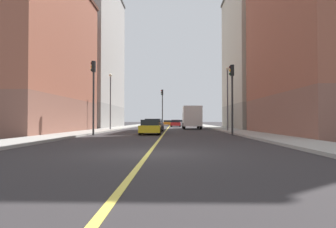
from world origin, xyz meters
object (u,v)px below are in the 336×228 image
traffic_light_median_far (162,103)px  car_silver (183,123)px  building_left_mid (261,57)px  building_right_midblock (89,56)px  car_teal (173,123)px  building_right_corner (30,53)px  car_red (176,123)px  car_orange (167,123)px  car_yellow (150,127)px  car_black (154,125)px  traffic_light_right_near (93,87)px  traffic_light_left_near (232,90)px  street_lamp_left_near (228,92)px  street_lamp_right_near (110,95)px  box_truck (192,117)px  car_blue (155,123)px

traffic_light_median_far → car_silver: (4.03, 17.08, -3.42)m
building_left_mid → building_right_midblock: bearing=165.5°
traffic_light_median_far → car_teal: bearing=86.8°
building_right_corner → car_teal: 53.39m
building_right_midblock → car_red: (14.67, 7.93, -11.46)m
traffic_light_median_far → car_orange: bearing=89.3°
car_orange → car_yellow: car_yellow is taller
car_black → car_red: 25.22m
traffic_light_right_near → car_black: size_ratio=1.36×
traffic_light_left_near → car_red: size_ratio=1.40×
traffic_light_right_near → street_lamp_left_near: size_ratio=0.90×
street_lamp_right_near → car_silver: 32.14m
car_yellow → car_black: (-0.15, 6.11, 0.05)m
traffic_light_right_near → car_silver: (8.80, 41.37, -3.33)m
traffic_light_right_near → box_truck: (9.24, 17.44, -2.33)m
car_teal → box_truck: box_truck is taller
traffic_light_median_far → car_teal: 31.33m
car_silver → street_lamp_right_near: bearing=-107.8°
traffic_light_median_far → box_truck: (4.47, -6.85, -2.42)m
car_orange → building_left_mid: bearing=-62.6°
traffic_light_right_near → street_lamp_right_near: (-0.98, 10.97, 0.28)m
traffic_light_right_near → car_black: traffic_light_right_near is taller
traffic_light_right_near → car_red: bearing=77.8°
building_right_midblock → car_orange: size_ratio=5.66×
building_right_corner → street_lamp_left_near: bearing=8.8°
traffic_light_left_near → traffic_light_right_near: traffic_light_right_near is taller
car_yellow → traffic_light_median_far: bearing=89.7°
building_left_mid → car_yellow: 23.91m
building_right_corner → car_black: building_right_corner is taller
street_lamp_right_near → car_red: 23.33m
car_silver → car_yellow: size_ratio=1.02×
building_right_midblock → car_red: 20.23m
car_silver → traffic_light_left_near: bearing=-86.3°
traffic_light_left_near → box_truck: bearing=97.4°
building_left_mid → car_teal: (-12.65, 37.68, -9.76)m
building_left_mid → car_blue: size_ratio=4.54×
car_blue → car_red: car_blue is taller
building_right_midblock → traffic_light_median_far: size_ratio=3.81×
car_black → car_red: bearing=84.2°
car_silver → car_red: 8.97m
street_lamp_left_near → car_teal: size_ratio=1.69×
street_lamp_left_near → car_silver: bearing=96.3°
building_right_corner → building_right_midblock: 20.65m
street_lamp_right_near → car_black: 7.43m
car_teal → car_blue: bearing=-102.0°
traffic_light_median_far → street_lamp_left_near: (7.76, -16.75, 0.26)m
building_left_mid → street_lamp_left_near: (-6.63, -10.16, -6.03)m
traffic_light_median_far → car_teal: traffic_light_median_far is taller
traffic_light_median_far → car_silver: traffic_light_median_far is taller
street_lamp_left_near → car_orange: size_ratio=1.61×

